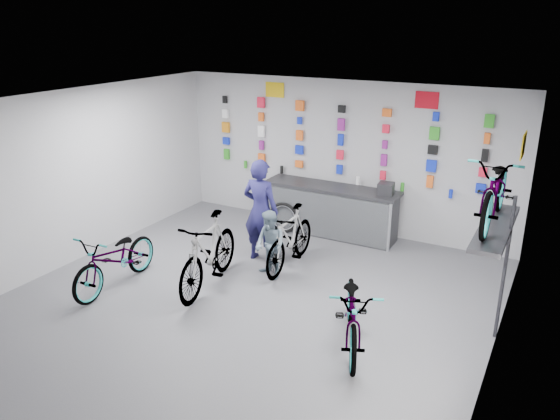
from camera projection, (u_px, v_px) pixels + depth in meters
The scene contains 20 objects.
floor at pixel (233, 313), 8.03m from camera, with size 8.00×8.00×0.00m, color #4F4F54.
ceiling at pixel (227, 108), 7.03m from camera, with size 8.00×8.00×0.00m, color white.
wall_back at pixel (341, 156), 10.85m from camera, with size 7.00×7.00×0.00m, color #B5B5B7.
wall_left at pixel (55, 183), 9.11m from camera, with size 8.00×8.00×0.00m, color #B5B5B7.
wall_right at pixel (498, 270), 5.96m from camera, with size 8.00×8.00×0.00m, color #B5B5B7.
counter at pixel (330, 211), 10.80m from camera, with size 2.70×0.66×1.00m.
merch_wall at pixel (340, 142), 10.69m from camera, with size 5.57×0.08×1.56m.
wall_bracket at pixel (497, 234), 7.04m from camera, with size 0.39×1.90×2.00m.
sign_left at pixel (275, 90), 11.10m from camera, with size 0.42×0.02×0.30m, color yellow.
sign_right at pixel (427, 100), 9.70m from camera, with size 0.42×0.02×0.30m, color red.
sign_side at pixel (523, 145), 6.58m from camera, with size 0.02×0.40×0.30m, color yellow.
bike_left at pixel (116, 259), 8.66m from camera, with size 0.65×1.85×0.97m, color gray.
bike_center at pixel (209, 253), 8.62m from camera, with size 0.56×1.98×1.19m, color gray.
bike_right at pixel (353, 312), 7.10m from camera, with size 0.65×1.86×0.98m, color gray.
bike_service at pixel (290, 238), 9.35m from camera, with size 0.50×1.77×1.07m, color gray.
bike_wall at pixel (497, 190), 6.88m from camera, with size 0.63×1.80×0.95m, color gray.
clerk at pixel (261, 211), 9.52m from camera, with size 0.67×0.44×1.85m, color #1C1A4E.
customer at pixel (270, 245), 8.95m from camera, with size 0.56×0.44×1.16m, color slate.
spare_wheel at pixel (284, 218), 10.94m from camera, with size 0.64×0.16×0.63m.
register at pixel (386, 189), 10.11m from camera, with size 0.28×0.30×0.22m, color black.
Camera 1 is at (3.98, -5.88, 4.10)m, focal length 35.00 mm.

